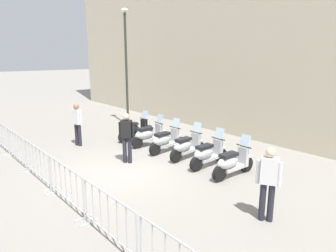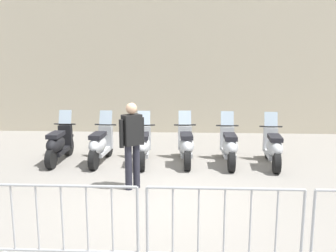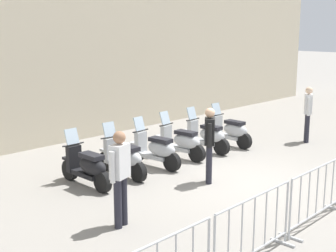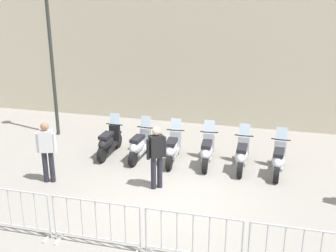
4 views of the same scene
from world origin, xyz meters
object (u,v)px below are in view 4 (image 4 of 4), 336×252
at_px(motorcycle_0, 109,142).
at_px(motorcycle_3, 207,151).
at_px(motorcycle_1, 140,145).
at_px(motorcycle_2, 173,149).
at_px(motorcycle_5, 278,160).
at_px(barrier_segment_1, 10,211).
at_px(barrier_segment_3, 193,238).
at_px(street_lamp, 50,37).
at_px(officer_by_barriers, 47,149).
at_px(officer_near_row_end, 156,154).
at_px(motorcycle_4, 242,155).
at_px(barrier_segment_2, 96,224).

bearing_deg(motorcycle_0, motorcycle_3, 8.05).
distance_m(motorcycle_1, motorcycle_3, 2.10).
distance_m(motorcycle_2, motorcycle_3, 1.05).
distance_m(motorcycle_1, motorcycle_5, 4.18).
xyz_separation_m(motorcycle_1, motorcycle_3, (2.08, 0.34, 0.00)).
bearing_deg(barrier_segment_1, motorcycle_1, 79.62).
bearing_deg(barrier_segment_3, motorcycle_0, 135.62).
bearing_deg(street_lamp, motorcycle_5, -3.32).
bearing_deg(motorcycle_0, barrier_segment_3, -44.38).
bearing_deg(barrier_segment_3, street_lamp, 143.24).
distance_m(motorcycle_2, barrier_segment_3, 4.81).
bearing_deg(officer_by_barriers, street_lamp, 122.44).
xyz_separation_m(officer_near_row_end, officer_by_barriers, (-2.90, -0.76, 0.00)).
relative_size(motorcycle_0, street_lamp, 0.30).
height_order(motorcycle_4, barrier_segment_2, motorcycle_4).
bearing_deg(motorcycle_0, officer_near_row_end, -32.93).
distance_m(motorcycle_2, barrier_segment_2, 4.59).
bearing_deg(motorcycle_2, barrier_segment_2, -88.82).
relative_size(motorcycle_5, barrier_segment_2, 0.90).
distance_m(motorcycle_4, officer_near_row_end, 2.79).
bearing_deg(street_lamp, officer_by_barriers, -57.56).
height_order(motorcycle_4, motorcycle_5, same).
xyz_separation_m(motorcycle_3, street_lamp, (-5.81, 0.61, 3.03)).
relative_size(motorcycle_2, motorcycle_3, 1.00).
bearing_deg(motorcycle_5, motorcycle_1, -173.34).
xyz_separation_m(motorcycle_1, barrier_segment_1, (-0.87, -4.72, 0.07)).
distance_m(street_lamp, officer_near_row_end, 6.13).
distance_m(barrier_segment_3, officer_by_barriers, 5.16).
relative_size(motorcycle_5, officer_near_row_end, 1.00).
height_order(motorcycle_3, barrier_segment_2, motorcycle_3).
bearing_deg(motorcycle_0, motorcycle_5, 6.48).
xyz_separation_m(motorcycle_2, barrier_segment_1, (-1.91, -4.85, 0.07)).
height_order(motorcycle_0, motorcycle_2, same).
xyz_separation_m(motorcycle_0, motorcycle_1, (1.04, 0.10, 0.00)).
height_order(motorcycle_1, barrier_segment_2, motorcycle_1).
bearing_deg(barrier_segment_1, barrier_segment_3, 7.37).
bearing_deg(motorcycle_1, street_lamp, 165.84).
distance_m(motorcycle_1, street_lamp, 4.90).
relative_size(motorcycle_1, officer_near_row_end, 1.00).
height_order(motorcycle_0, officer_by_barriers, officer_by_barriers).
distance_m(barrier_segment_1, barrier_segment_3, 4.05).
bearing_deg(officer_by_barriers, motorcycle_3, 35.83).
bearing_deg(motorcycle_3, barrier_segment_1, -120.18).
height_order(motorcycle_1, motorcycle_2, same).
distance_m(motorcycle_2, motorcycle_5, 3.13).
height_order(barrier_segment_3, officer_by_barriers, officer_by_barriers).
height_order(motorcycle_0, barrier_segment_1, motorcycle_0).
bearing_deg(officer_near_row_end, street_lamp, 153.10).
distance_m(motorcycle_5, street_lamp, 8.46).
height_order(motorcycle_0, motorcycle_4, same).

